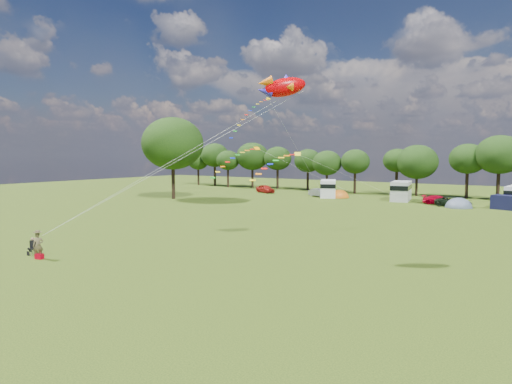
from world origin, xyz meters
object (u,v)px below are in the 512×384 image
Objects in this scene: car_b at (319,193)px; tent_greyblue at (459,207)px; campervan_c at (401,190)px; fish_kite at (281,87)px; big_tree at (173,144)px; car_a at (265,189)px; kite_flyer at (38,246)px; car_d at (453,202)px; camp_chair at (33,244)px; car_c at (439,200)px; tent_orange at (339,197)px; campervan_b at (328,188)px.

car_b is 22.64m from tent_greyblue.
fish_kite reaches higher than campervan_c.
big_tree is 2.89× the size of car_a.
kite_flyer is (-19.06, -47.95, 0.90)m from tent_greyblue.
car_d is 3.91× the size of camp_chair.
car_a is 1.36× the size of fish_kite.
car_c is at bearing -68.63° from car_b.
car_d is at bearing 133.92° from tent_greyblue.
car_c is at bearing -121.01° from campervan_c.
big_tree reaches higher than tent_orange.
campervan_b is at bearing 40.61° from big_tree.
car_b is 50.60m from camp_chair.
kite_flyer reaches higher than camp_chair.
car_c is at bearing 44.59° from fish_kite.
car_a is at bearing 86.62° from car_c.
car_d is (39.92, 14.28, -8.35)m from big_tree.
campervan_b reaches higher than car_d.
camp_chair is (1.85, -50.56, 0.04)m from car_b.
kite_flyer is at bearing -89.97° from tent_orange.
campervan_c reaches higher than campervan_b.
car_a is at bearing 61.91° from campervan_b.
fish_kite is (16.45, -40.38, 11.20)m from car_b.
car_d reaches higher than camp_chair.
car_c is (31.41, -2.16, -0.12)m from car_a.
kite_flyer reaches higher than car_d.
car_b is at bearing 88.45° from car_c.
kite_flyer reaches higher than car_b.
fish_kite reaches higher than tent_orange.
car_b is at bearing -169.08° from tent_orange.
tent_orange is 0.94× the size of tent_greyblue.
car_d is 0.76× the size of campervan_b.
campervan_c is 53.68m from kite_flyer.
tent_greyblue is (40.76, 13.41, -9.00)m from big_tree.
campervan_b is 5.13× the size of camp_chair.
car_c is (37.76, 15.76, -8.37)m from big_tree.
car_b is 21.69m from car_d.
car_c is 41.33m from fish_kite.
campervan_b reaches higher than tent_orange.
campervan_c reaches higher than car_d.
car_c is 2.34× the size of kite_flyer.
car_a is 34.72m from tent_greyblue.
big_tree reaches higher than fish_kite.
kite_flyer is at bearing 160.09° from campervan_c.
tent_orange is at bearing 76.36° from camp_chair.
car_d reaches higher than car_c.
tent_orange is at bearing -108.74° from campervan_b.
campervan_c reaches higher than camp_chair.
big_tree is 41.76m from car_c.
big_tree is at bearing -161.79° from tent_greyblue.
tent_orange is (-18.24, 2.83, -0.65)m from car_d.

